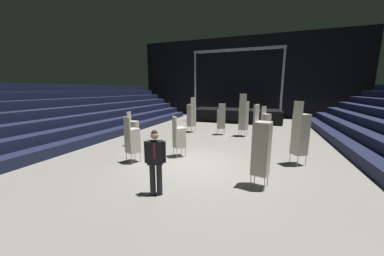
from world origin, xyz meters
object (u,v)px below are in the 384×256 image
(chair_stack_rear_right, at_px, (244,115))
(chair_stack_mid_right, at_px, (132,140))
(stage_riser, at_px, (236,114))
(chair_stack_mid_left, at_px, (221,119))
(chair_stack_mid_centre, at_px, (300,134))
(chair_stack_aisle_left, at_px, (179,137))
(man_with_tie, at_px, (155,159))
(chair_stack_rear_centre, at_px, (191,115))
(chair_stack_front_right, at_px, (261,147))
(chair_stack_rear_left, at_px, (266,121))
(chair_stack_front_left, at_px, (133,129))

(chair_stack_rear_right, bearing_deg, chair_stack_mid_right, -101.29)
(stage_riser, xyz_separation_m, chair_stack_mid_left, (-0.13, -6.04, 0.35))
(stage_riser, xyz_separation_m, chair_stack_mid_right, (-2.32, -12.10, 0.27))
(chair_stack_mid_centre, height_order, chair_stack_aisle_left, chair_stack_mid_centre)
(stage_riser, height_order, man_with_tie, stage_riser)
(chair_stack_aisle_left, bearing_deg, chair_stack_rear_centre, 147.34)
(chair_stack_rear_centre, height_order, chair_stack_aisle_left, chair_stack_rear_centre)
(chair_stack_mid_left, bearing_deg, chair_stack_front_right, -92.42)
(chair_stack_front_right, relative_size, chair_stack_rear_centre, 1.04)
(man_with_tie, bearing_deg, chair_stack_rear_right, -120.10)
(man_with_tie, xyz_separation_m, chair_stack_aisle_left, (-0.71, 3.19, -0.15))
(chair_stack_mid_left, distance_m, chair_stack_mid_right, 6.44)
(chair_stack_rear_centre, distance_m, chair_stack_aisle_left, 5.09)
(chair_stack_rear_left, height_order, chair_stack_aisle_left, chair_stack_rear_left)
(stage_riser, distance_m, chair_stack_front_left, 10.71)
(man_with_tie, height_order, chair_stack_front_left, man_with_tie)
(chair_stack_rear_centre, bearing_deg, chair_stack_mid_centre, -95.33)
(chair_stack_mid_left, relative_size, chair_stack_rear_left, 1.09)
(chair_stack_mid_right, xyz_separation_m, chair_stack_aisle_left, (1.41, 1.24, -0.04))
(chair_stack_front_left, distance_m, chair_stack_rear_right, 6.42)
(chair_stack_mid_centre, xyz_separation_m, chair_stack_rear_right, (-2.46, 4.23, 0.08))
(chair_stack_rear_left, height_order, chair_stack_rear_centre, chair_stack_rear_centre)
(chair_stack_mid_left, distance_m, chair_stack_aisle_left, 4.88)
(chair_stack_rear_left, relative_size, chair_stack_aisle_left, 1.05)
(chair_stack_mid_left, xyz_separation_m, chair_stack_rear_centre, (-2.00, 0.11, 0.17))
(chair_stack_front_right, height_order, chair_stack_rear_centre, chair_stack_front_right)
(chair_stack_front_right, bearing_deg, chair_stack_rear_left, -167.36)
(chair_stack_front_left, height_order, chair_stack_rear_left, chair_stack_rear_left)
(chair_stack_front_left, bearing_deg, man_with_tie, 29.80)
(chair_stack_mid_right, xyz_separation_m, chair_stack_rear_centre, (0.19, 6.17, 0.25))
(chair_stack_rear_centre, xyz_separation_m, chair_stack_aisle_left, (1.22, -4.93, -0.29))
(chair_stack_front_right, bearing_deg, chair_stack_rear_centre, -132.64)
(stage_riser, relative_size, chair_stack_rear_centre, 3.26)
(man_with_tie, xyz_separation_m, chair_stack_mid_right, (-2.12, 1.95, -0.11))
(man_with_tie, xyz_separation_m, chair_stack_rear_right, (1.42, 8.04, 0.27))
(chair_stack_mid_left, height_order, chair_stack_mid_right, chair_stack_mid_left)
(chair_stack_mid_centre, bearing_deg, chair_stack_mid_right, -109.69)
(chair_stack_front_right, xyz_separation_m, chair_stack_rear_centre, (-4.51, 6.72, -0.04))
(man_with_tie, relative_size, chair_stack_rear_right, 0.70)
(stage_riser, relative_size, man_with_tie, 4.22)
(chair_stack_mid_left, bearing_deg, chair_stack_mid_right, -133.12)
(chair_stack_rear_left, xyz_separation_m, chair_stack_rear_centre, (-4.62, -0.66, 0.25))
(chair_stack_mid_centre, bearing_deg, chair_stack_rear_left, 156.63)
(chair_stack_mid_left, bearing_deg, chair_stack_rear_centre, 153.52)
(chair_stack_mid_left, xyz_separation_m, chair_stack_mid_right, (-2.19, -6.06, -0.08))
(chair_stack_aisle_left, bearing_deg, stage_riser, 128.61)
(chair_stack_mid_right, bearing_deg, man_with_tie, -19.72)
(chair_stack_mid_centre, bearing_deg, stage_riser, 162.89)
(chair_stack_front_right, bearing_deg, chair_stack_front_left, -99.57)
(chair_stack_mid_centre, distance_m, chair_stack_rear_left, 5.12)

